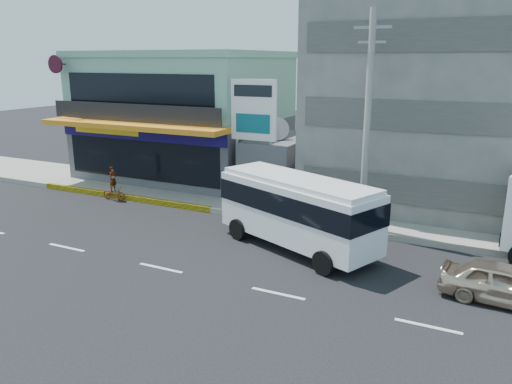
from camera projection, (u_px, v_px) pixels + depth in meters
ground at (161, 268)px, 19.47m from camera, size 120.00×120.00×0.00m
sidewalk at (352, 215)px, 25.56m from camera, size 70.00×5.00×0.30m
shop_building at (186, 118)px, 33.94m from camera, size 12.40×11.70×8.00m
concrete_building at (479, 77)px, 26.44m from camera, size 16.00×12.00×14.00m
gap_structure at (282, 167)px, 29.44m from camera, size 3.00×6.00×3.50m
satellite_dish at (276, 138)px, 28.10m from camera, size 1.50×1.50×0.15m
billboard at (254, 117)px, 26.40m from camera, size 2.60×0.18×6.90m
utility_pole_near at (367, 123)px, 22.02m from camera, size 1.60×0.30×10.00m
minibus at (297, 207)px, 21.00m from camera, size 7.84×5.12×3.14m
sedan at (504, 284)px, 16.55m from camera, size 4.17×1.96×1.38m
motorcycle_rider at (114, 189)px, 28.74m from camera, size 1.56×0.59×1.98m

